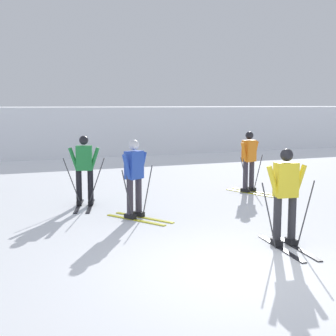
{
  "coord_description": "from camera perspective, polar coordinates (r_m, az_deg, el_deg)",
  "views": [
    {
      "loc": [
        -3.64,
        -5.84,
        2.46
      ],
      "look_at": [
        0.88,
        5.03,
        0.9
      ],
      "focal_mm": 51.5,
      "sensor_mm": 36.0,
      "label": 1
    }
  ],
  "objects": [
    {
      "name": "skier_orange",
      "position": [
        13.67,
        9.58,
        0.95
      ],
      "size": [
        0.95,
        1.63,
        1.71
      ],
      "color": "gold",
      "rests_on": "ground"
    },
    {
      "name": "skier_green",
      "position": [
        11.88,
        -9.87,
        0.16
      ],
      "size": [
        0.96,
        1.64,
        1.71
      ],
      "color": "black",
      "rests_on": "ground"
    },
    {
      "name": "far_snow_ridge",
      "position": [
        27.0,
        -14.84,
        4.53
      ],
      "size": [
        80.0,
        9.6,
        2.32
      ],
      "primitive_type": "cube",
      "color": "white",
      "rests_on": "ground"
    },
    {
      "name": "ground_plane",
      "position": [
        7.31,
        9.05,
        -12.21
      ],
      "size": [
        120.0,
        120.0,
        0.0
      ],
      "primitive_type": "plane",
      "color": "white"
    },
    {
      "name": "skier_blue",
      "position": [
        10.38,
        -3.99,
        -1.03
      ],
      "size": [
        1.12,
        1.57,
        1.71
      ],
      "color": "gold",
      "rests_on": "ground"
    },
    {
      "name": "skier_yellow",
      "position": [
        8.56,
        13.76,
        -3.06
      ],
      "size": [
        1.0,
        1.64,
        1.71
      ],
      "color": "black",
      "rests_on": "ground"
    }
  ]
}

